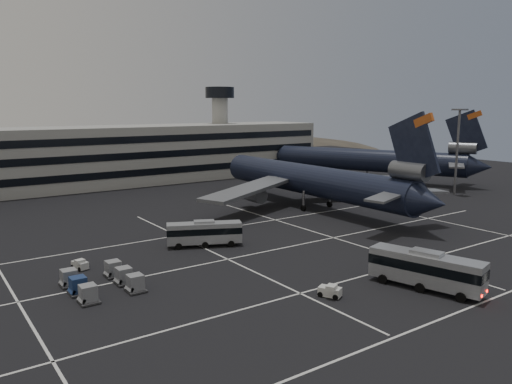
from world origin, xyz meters
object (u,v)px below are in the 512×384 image
tug_a (80,264)px  trijet_main (312,180)px  bus_near (426,268)px  uld_cluster (102,281)px  bus_far (204,232)px

tug_a → trijet_main: bearing=-2.0°
trijet_main → bus_near: (-18.30, -38.72, -2.99)m
trijet_main → uld_cluster: 49.95m
trijet_main → bus_far: 31.49m
bus_far → tug_a: bearing=115.6°
trijet_main → tug_a: (-45.87, -11.62, -4.68)m
bus_near → tug_a: bearing=120.2°
trijet_main → uld_cluster: (-45.86, -19.32, -4.37)m
bus_near → uld_cluster: 33.73m
bus_far → tug_a: 16.74m
bus_far → uld_cluster: 18.50m
bus_near → trijet_main: bearing=49.4°
tug_a → uld_cluster: 7.70m
trijet_main → bus_near: size_ratio=4.79×
trijet_main → bus_far: trijet_main is taller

